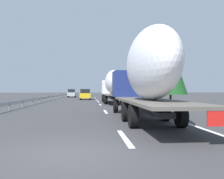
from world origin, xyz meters
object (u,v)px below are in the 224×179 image
Objects in this scene: truck_lead at (113,85)px; truck_trailing at (146,73)px; car_silver_hatch at (72,93)px; car_yellow_coupe at (85,94)px; road_sign at (117,88)px.

truck_trailing reaches higher than truck_lead.
car_yellow_coupe is at bearing -167.17° from car_silver_hatch.
car_silver_hatch is at bearing 8.93° from truck_trailing.
truck_trailing is 46.98m from car_silver_hatch.
car_yellow_coupe is 1.26× the size of road_sign.
car_silver_hatch is 10.83m from road_sign.
truck_trailing is at bearing -173.02° from car_yellow_coupe.
truck_lead is 2.58× the size of car_silver_hatch.
car_silver_hatch reaches higher than car_yellow_coupe.
truck_trailing reaches higher than car_yellow_coupe.
road_sign is (43.56, -3.10, -0.43)m from truck_trailing.
truck_lead is 28.43m from car_silver_hatch.
road_sign is at bearing -29.08° from car_yellow_coupe.
truck_trailing reaches higher than car_silver_hatch.
truck_trailing is 2.99× the size of car_silver_hatch.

